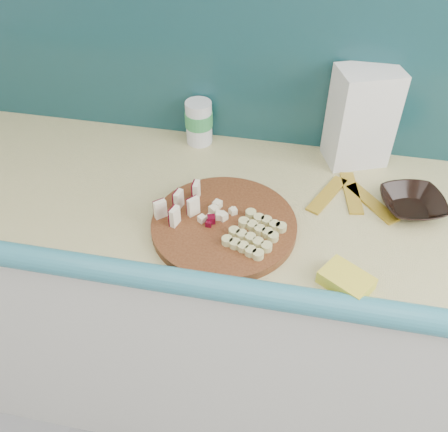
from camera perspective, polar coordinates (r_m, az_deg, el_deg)
kitchen_counter at (r=1.63m, az=0.06°, el=-10.00°), size 2.20×0.63×0.91m
backsplash at (r=1.41m, az=2.50°, el=17.65°), size 2.20×0.02×0.50m
cutting_board at (r=1.20m, az=0.00°, el=-1.08°), size 0.46×0.46×0.02m
apple_wedges at (r=1.21m, az=-5.00°, el=1.37°), size 0.10×0.14×0.05m
apple_chunks at (r=1.20m, az=-0.89°, el=-0.01°), size 0.05×0.05×0.02m
banana_slices at (r=1.16m, az=3.52°, el=-2.07°), size 0.15×0.16×0.02m
brown_bowl at (r=1.34m, az=20.70°, el=1.29°), size 0.19×0.19×0.04m
flour_bag at (r=1.41m, az=15.44°, el=10.84°), size 0.19×0.16×0.27m
canister at (r=1.47m, az=-2.88°, el=10.72°), size 0.08×0.08×0.13m
sponge at (r=1.11m, az=13.79°, el=-7.17°), size 0.13×0.12×0.03m
banana_peel at (r=1.34m, az=14.20°, el=2.15°), size 0.23×0.19×0.01m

